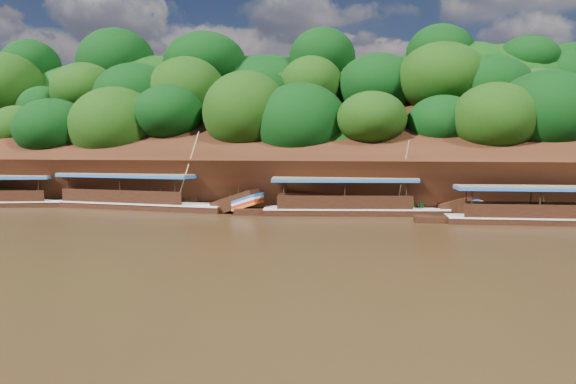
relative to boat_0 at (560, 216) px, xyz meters
name	(u,v)px	position (x,y,z in m)	size (l,w,h in m)	color
ground	(305,232)	(-14.51, -6.53, -0.52)	(160.00, 160.00, 0.00)	black
riverbank	(353,177)	(-14.53, 16.19, 1.36)	(120.00, 30.06, 19.40)	black
boat_0	(560,216)	(0.00, 0.00, 0.00)	(14.39, 3.36, 5.55)	black
boat_1	(366,206)	(-11.96, 2.21, 0.06)	(15.13, 4.98, 5.63)	black
boat_2	(149,201)	(-28.39, 2.12, 0.09)	(17.33, 4.07, 6.37)	black
boat_3	(13,199)	(-39.91, 1.56, 0.03)	(13.75, 6.05, 2.93)	black
reeds	(282,199)	(-18.18, 2.95, 0.38)	(49.13, 2.42, 2.24)	#195E17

